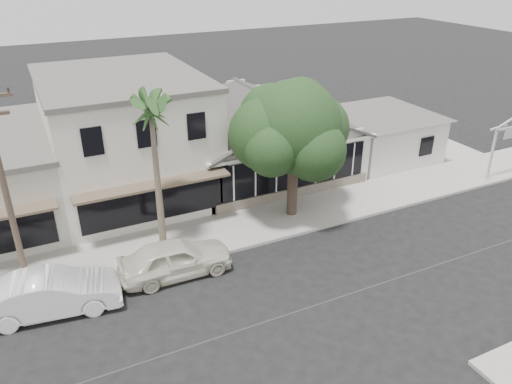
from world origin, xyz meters
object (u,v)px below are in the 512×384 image
utility_pole (6,194)px  shade_tree (291,129)px  car_0 (175,258)px  car_1 (51,293)px

utility_pole → shade_tree: bearing=8.3°
utility_pole → car_0: bearing=-7.6°
car_0 → shade_tree: size_ratio=0.67×
utility_pole → car_1: bearing=-54.1°
car_1 → shade_tree: size_ratio=0.71×
shade_tree → car_1: bearing=-166.4°
utility_pole → car_1: size_ratio=1.76×
car_0 → car_1: bearing=94.6°
car_0 → shade_tree: 8.46m
utility_pole → car_0: (5.76, -0.77, -3.97)m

